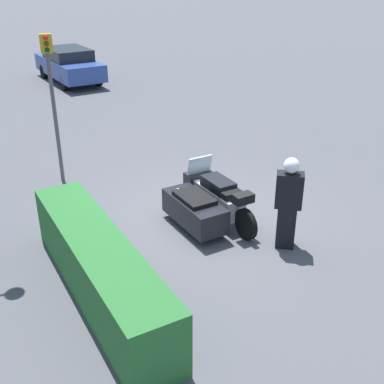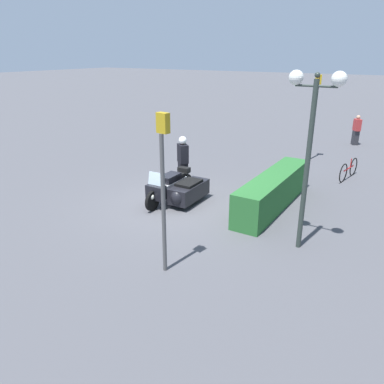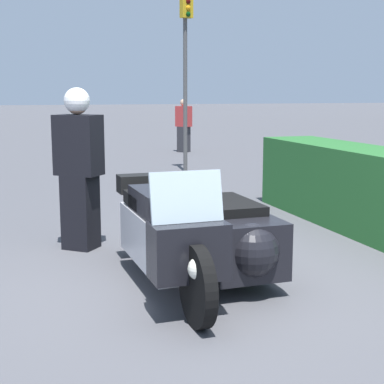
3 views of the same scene
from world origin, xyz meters
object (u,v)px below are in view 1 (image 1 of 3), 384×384
Objects in this scene: police_motorcycle at (203,201)px; hedge_bush_curbside at (99,268)px; traffic_light_near at (52,89)px; parked_car_background at (69,64)px; officer_rider at (288,201)px.

police_motorcycle is 2.99m from hedge_bush_curbside.
police_motorcycle is 4.39m from traffic_light_near.
hedge_bush_curbside is 1.29× the size of traffic_light_near.
hedge_bush_curbside is at bearing 114.90° from police_motorcycle.
police_motorcycle is 14.27m from parked_car_background.
parked_car_background is (15.51, -4.12, 0.27)m from hedge_bush_curbside.
parked_car_background reaches higher than police_motorcycle.
parked_car_background is at bearing -142.09° from officer_rider.
traffic_light_near is at bearing 28.40° from police_motorcycle.
hedge_bush_curbside is at bearing -54.53° from officer_rider.
hedge_bush_curbside is (-1.31, 2.69, 0.06)m from police_motorcycle.
officer_rider is at bearing -94.47° from hedge_bush_curbside.
traffic_light_near reaches higher than officer_rider.
officer_rider reaches higher than police_motorcycle.
traffic_light_near reaches higher than hedge_bush_curbside.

